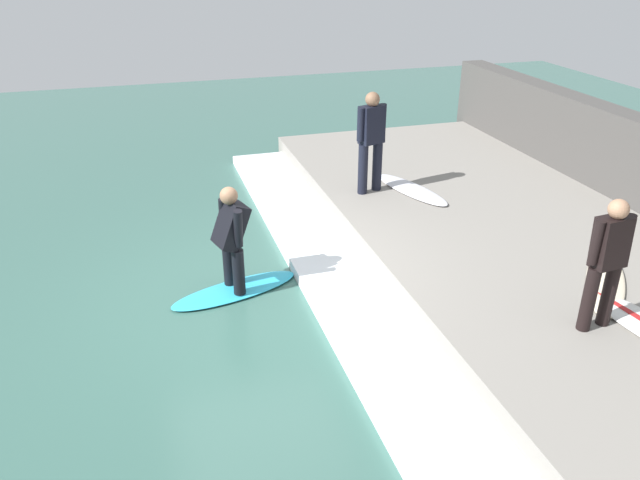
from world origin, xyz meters
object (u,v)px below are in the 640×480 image
surfboard_spare (605,282)px  surfer_riding (231,234)px  surfboard_riding (235,290)px  surfer_waiting_near (608,258)px  surfboard_waiting_far (411,189)px  surfer_waiting_far (371,137)px

surfboard_spare → surfer_riding: bearing=157.4°
surfboard_riding → surfer_waiting_near: size_ratio=1.24×
surfboard_waiting_far → surfboard_spare: (0.99, -3.57, 0.00)m
surfer_riding → surfboard_riding: bearing=-90.0°
surfer_waiting_far → surfboard_waiting_far: (0.68, -0.20, -0.91)m
surfboard_riding → surfboard_waiting_far: size_ratio=1.04×
surfer_riding → surfboard_waiting_far: size_ratio=0.80×
surfer_waiting_far → surfboard_spare: (1.67, -3.77, -0.91)m
surfer_waiting_near → surfboard_riding: bearing=144.5°
surfer_waiting_near → surfboard_spare: (0.77, 0.74, -0.81)m
surfboard_riding → surfer_riding: bearing=90.0°
surfer_riding → surfer_waiting_far: (2.64, 1.97, 0.48)m
surfboard_waiting_far → surfboard_spare: size_ratio=1.06×
surfboard_riding → surfer_waiting_far: size_ratio=1.11×
surfer_riding → surfboard_spare: bearing=-22.6°
surfer_waiting_far → surfboard_riding: bearing=-143.2°
surfboard_riding → surfer_riding: size_ratio=1.30×
surfer_riding → surfboard_waiting_far: bearing=28.2°
surfboard_riding → surfboard_spare: bearing=-22.6°
surfboard_riding → surfboard_spare: (4.31, -1.79, 0.40)m
surfboard_waiting_far → surfer_riding: bearing=-151.8°
surfboard_spare → surfboard_riding: bearing=157.4°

